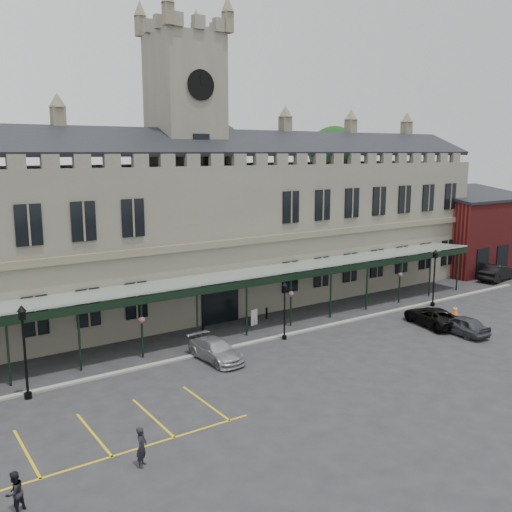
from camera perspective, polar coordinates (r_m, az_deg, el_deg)
ground at (r=36.08m, az=5.48°, el=-10.86°), size 140.00×140.00×0.00m
station_building at (r=47.40m, az=-6.77°, el=2.34°), size 60.00×10.36×17.30m
clock_tower at (r=47.02m, az=-7.00°, el=10.40°), size 5.60×5.60×24.80m
canopy at (r=41.04m, az=-1.15°, el=-4.64°), size 50.00×4.10×4.30m
brick_annex at (r=68.37m, az=20.71°, el=2.25°), size 12.40×8.36×9.23m
kerb at (r=40.17m, az=0.41°, el=-8.47°), size 60.00×0.40×0.12m
parking_markings at (r=28.57m, az=-15.59°, el=-17.19°), size 16.00×6.00×0.01m
tree_behind_mid at (r=58.77m, az=-4.06°, el=10.14°), size 6.00×6.00×16.00m
tree_behind_right at (r=68.26m, az=7.80°, el=10.11°), size 6.00×6.00×16.00m
lamp_post_left at (r=32.76m, az=-22.17°, el=-8.13°), size 0.49×0.49×5.19m
lamp_post_mid at (r=40.00m, az=2.88°, el=-4.97°), size 0.39×0.39×4.15m
lamp_post_right at (r=50.72m, az=17.41°, el=-1.59°), size 0.47×0.47×4.95m
traffic_cone at (r=49.32m, az=19.29°, el=-5.10°), size 0.47×0.47×0.75m
sign_board at (r=43.71m, az=-0.19°, el=-6.16°), size 0.70×0.24×1.21m
bollard_left at (r=41.98m, az=-5.33°, el=-7.10°), size 0.16×0.16×0.93m
bollard_right at (r=45.32m, az=1.06°, el=-5.75°), size 0.16×0.16×0.90m
car_taxi at (r=36.64m, az=-4.05°, el=-9.38°), size 2.14×4.69×1.33m
car_van at (r=45.62m, az=17.21°, el=-5.80°), size 3.25×5.34×1.39m
car_right_a at (r=44.12m, az=19.87°, el=-6.49°), size 1.89×4.23×1.41m
car_right_b at (r=63.46m, az=22.98°, el=-1.53°), size 5.30×2.52×1.68m
person_a at (r=25.63m, az=-11.36°, el=-18.20°), size 0.74×0.75×1.74m
person_b at (r=24.18m, az=-23.00°, el=-20.93°), size 0.98×0.93×1.61m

